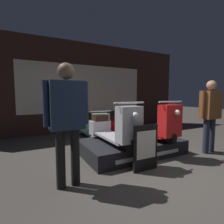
% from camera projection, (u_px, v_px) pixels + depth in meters
% --- Properties ---
extents(ground_plane, '(30.00, 30.00, 0.00)m').
position_uv_depth(ground_plane, '(169.00, 175.00, 2.90)').
color(ground_plane, '#423D38').
extents(shop_wall_back, '(8.25, 0.09, 3.20)m').
position_uv_depth(shop_wall_back, '(85.00, 88.00, 6.39)').
color(shop_wall_back, '#331E19').
rests_on(shop_wall_back, ground_plane).
extents(display_platform, '(2.21, 1.30, 0.31)m').
position_uv_depth(display_platform, '(131.00, 146.00, 3.97)').
color(display_platform, black).
rests_on(display_platform, ground_plane).
extents(scooter_display_left, '(0.62, 1.70, 0.89)m').
position_uv_depth(scooter_display_left, '(113.00, 127.00, 3.64)').
color(scooter_display_left, black).
rests_on(scooter_display_left, display_platform).
extents(scooter_display_right, '(0.62, 1.70, 0.89)m').
position_uv_depth(scooter_display_right, '(151.00, 124.00, 4.11)').
color(scooter_display_right, black).
rests_on(scooter_display_right, display_platform).
extents(scooter_backrow_0, '(0.62, 1.70, 0.89)m').
position_uv_depth(scooter_backrow_0, '(93.00, 127.00, 5.34)').
color(scooter_backrow_0, black).
rests_on(scooter_backrow_0, ground_plane).
extents(scooter_backrow_1, '(0.62, 1.70, 0.89)m').
position_uv_depth(scooter_backrow_1, '(121.00, 125.00, 5.79)').
color(scooter_backrow_1, black).
rests_on(scooter_backrow_1, ground_plane).
extents(person_left_browsing, '(0.63, 0.26, 1.76)m').
position_uv_depth(person_left_browsing, '(67.00, 114.00, 2.43)').
color(person_left_browsing, black).
rests_on(person_left_browsing, ground_plane).
extents(person_right_browsing, '(0.61, 0.25, 1.64)m').
position_uv_depth(person_right_browsing, '(210.00, 110.00, 3.94)').
color(person_right_browsing, '#232838').
rests_on(person_right_browsing, ground_plane).
extents(price_sign_board, '(0.49, 0.04, 0.81)m').
position_uv_depth(price_sign_board, '(146.00, 148.00, 3.02)').
color(price_sign_board, black).
rests_on(price_sign_board, ground_plane).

